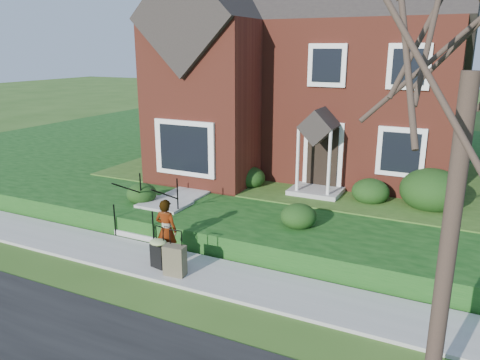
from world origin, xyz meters
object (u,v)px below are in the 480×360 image
Objects in this scene: suitcase_black at (159,252)px; suitcase_olive at (175,260)px; tree_verge at (477,31)px; front_steps at (156,214)px; woman at (166,230)px.

suitcase_olive reaches higher than suitcase_black.
tree_verge reaches higher than suitcase_olive.
front_steps is 0.27× the size of tree_verge.
woman reaches higher than suitcase_olive.
suitcase_black is 0.59m from suitcase_olive.
woman is 1.52× the size of suitcase_black.
suitcase_black is at bearing 94.90° from woman.
suitcase_olive is (2.18, -2.25, -0.03)m from front_steps.
tree_verge is at bearing 157.76° from woman.
woman is at bearing -46.91° from front_steps.
front_steps is 2.32m from woman.
tree_verge is (6.17, -1.87, 4.82)m from suitcase_black.
front_steps is 9.98m from tree_verge.
suitcase_black is 0.95× the size of suitcase_olive.
front_steps is at bearing 128.59° from suitcase_olive.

